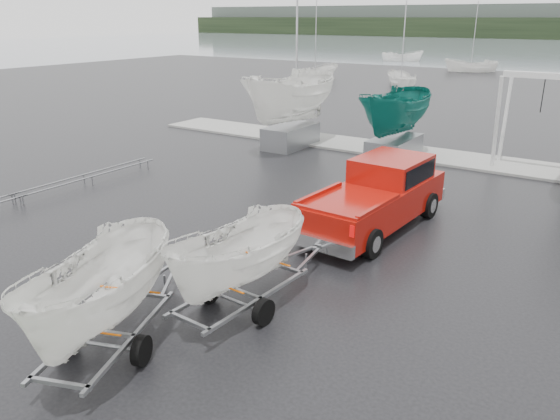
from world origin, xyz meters
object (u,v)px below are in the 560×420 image
object	(u,v)px
pickup_truck	(379,193)
trailer_hitched	(239,203)
boat_hoist	(541,108)
trailer_parked	(94,223)

from	to	relation	value
pickup_truck	trailer_hitched	size ratio (longest dim) A/B	1.35
trailer_hitched	pickup_truck	bearing A→B (deg)	90.00
trailer_hitched	boat_hoist	size ratio (longest dim) A/B	1.14
trailer_parked	pickup_truck	bearing A→B (deg)	60.42
pickup_truck	trailer_parked	distance (m)	9.70
trailer_hitched	trailer_parked	xyz separation A→B (m)	(-1.14, -2.79, 0.20)
trailer_hitched	boat_hoist	world-z (taller)	trailer_hitched
pickup_truck	trailer_hitched	world-z (taller)	trailer_hitched
trailer_hitched	boat_hoist	xyz separation A→B (m)	(3.20, 16.46, 0.11)
pickup_truck	trailer_hitched	distance (m)	6.81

